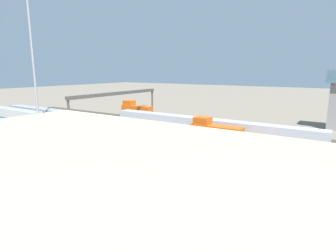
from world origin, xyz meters
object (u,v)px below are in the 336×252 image
object	(u,v)px
train_on_track_4	(188,137)
light_mast_1	(31,43)
train_on_track_0	(136,111)
train_on_track_2	(205,127)
train_on_track_3	(215,133)
train_on_track_5	(41,121)
signal_gantry	(117,97)

from	to	relation	value
train_on_track_4	light_mast_1	world-z (taller)	light_mast_1
train_on_track_0	light_mast_1	distance (m)	33.65
train_on_track_0	train_on_track_2	distance (m)	29.48
train_on_track_3	train_on_track_5	world-z (taller)	train_on_track_3
train_on_track_5	train_on_track_4	bearing A→B (deg)	-172.56
light_mast_1	signal_gantry	xyz separation A→B (m)	(-9.40, -15.76, -12.18)
train_on_track_0	light_mast_1	bearing A→B (deg)	80.05
signal_gantry	train_on_track_0	bearing A→B (deg)	-70.42
train_on_track_5	signal_gantry	size ratio (longest dim) A/B	1.57
train_on_track_3	train_on_track_2	distance (m)	6.73
train_on_track_4	train_on_track_2	xyz separation A→B (m)	(1.34, -10.00, -0.04)
train_on_track_5	light_mast_1	distance (m)	18.53
train_on_track_0	train_on_track_5	bearing A→B (deg)	69.76
light_mast_1	signal_gantry	world-z (taller)	light_mast_1
light_mast_1	train_on_track_3	bearing A→B (deg)	-160.38
light_mast_1	signal_gantry	distance (m)	22.03
train_on_track_2	light_mast_1	bearing A→B (deg)	29.19
train_on_track_2	train_on_track_0	bearing A→B (deg)	-19.83
train_on_track_3	train_on_track_5	distance (m)	42.64
train_on_track_2	train_on_track_5	bearing A→B (deg)	22.10
train_on_track_4	train_on_track_2	distance (m)	10.09
train_on_track_2	train_on_track_4	bearing A→B (deg)	97.66
train_on_track_0	train_on_track_4	bearing A→B (deg)	145.48
train_on_track_4	light_mast_1	bearing A→B (deg)	13.64
train_on_track_0	train_on_track_4	world-z (taller)	train_on_track_0
signal_gantry	train_on_track_3	bearing A→B (deg)	174.86
train_on_track_4	signal_gantry	size ratio (longest dim) A/B	3.99
train_on_track_3	light_mast_1	distance (m)	43.22
train_on_track_2	train_on_track_5	size ratio (longest dim) A/B	1.00
train_on_track_4	train_on_track_5	xyz separation A→B (m)	(38.29, 5.00, -0.02)
train_on_track_0	train_on_track_5	world-z (taller)	train_on_track_0
train_on_track_5	light_mast_1	xyz separation A→B (m)	(-4.26, 3.26, 17.74)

